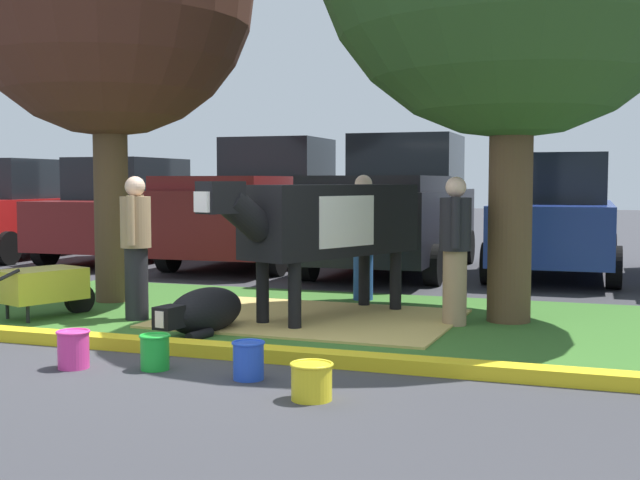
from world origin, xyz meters
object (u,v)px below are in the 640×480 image
at_px(bucket_pink, 73,348).
at_px(sedan_red, 16,210).
at_px(person_visitor_far, 455,247).
at_px(pickup_truck_black, 396,208).
at_px(bucket_yellow, 312,380).
at_px(hatchback_white, 129,211).
at_px(sedan_blue, 555,217).
at_px(pickup_truck_maroon, 262,205).
at_px(cow_holstein, 326,222).
at_px(wheelbarrow, 43,286).
at_px(bucket_blue, 248,359).
at_px(person_visitor_near, 136,244).
at_px(bucket_green, 155,351).
at_px(person_handler, 363,234).
at_px(calf_lying, 204,311).

height_order(bucket_pink, sedan_red, sedan_red).
distance_m(person_visitor_far, pickup_truck_black, 5.54).
relative_size(bucket_yellow, hatchback_white, 0.07).
bearing_deg(bucket_pink, hatchback_white, 119.73).
bearing_deg(bucket_pink, sedan_blue, 67.78).
relative_size(bucket_pink, pickup_truck_maroon, 0.06).
xyz_separation_m(sedan_red, sedan_blue, (10.74, 0.20, 0.00)).
xyz_separation_m(cow_holstein, pickup_truck_black, (-0.51, 5.26, -0.01)).
relative_size(wheelbarrow, bucket_blue, 5.18).
bearing_deg(pickup_truck_maroon, cow_holstein, -60.14).
relative_size(wheelbarrow, pickup_truck_black, 0.29).
relative_size(cow_holstein, bucket_yellow, 9.30).
relative_size(bucket_blue, sedan_blue, 0.07).
xyz_separation_m(person_visitor_near, bucket_blue, (2.32, -2.07, -0.72)).
height_order(bucket_pink, pickup_truck_maroon, pickup_truck_maroon).
xyz_separation_m(person_visitor_far, bucket_green, (-2.01, -2.86, -0.72)).
distance_m(wheelbarrow, bucket_green, 3.10).
bearing_deg(person_visitor_near, hatchback_white, 123.19).
height_order(bucket_blue, bucket_yellow, bucket_blue).
distance_m(bucket_blue, pickup_truck_maroon, 9.21).
bearing_deg(sedan_red, bucket_pink, -47.93).
height_order(person_handler, person_visitor_near, person_handler).
xyz_separation_m(cow_holstein, bucket_blue, (0.32, -2.82, -0.96)).
xyz_separation_m(cow_holstein, sedan_blue, (2.16, 5.36, -0.14)).
distance_m(bucket_pink, sedan_blue, 9.03).
bearing_deg(hatchback_white, person_handler, -31.92).
bearing_deg(person_visitor_far, pickup_truck_maroon, 130.16).
height_order(wheelbarrow, bucket_pink, wheelbarrow).
bearing_deg(pickup_truck_maroon, hatchback_white, -172.20).
bearing_deg(person_handler, person_visitor_far, -45.36).
distance_m(person_visitor_near, person_visitor_far, 3.55).
height_order(bucket_pink, bucket_blue, bucket_pink).
distance_m(cow_holstein, sedan_blue, 5.78).
height_order(calf_lying, sedan_red, sedan_red).
bearing_deg(pickup_truck_maroon, person_handler, -51.66).
distance_m(bucket_blue, hatchback_white, 10.25).
height_order(wheelbarrow, sedan_red, sedan_red).
xyz_separation_m(person_visitor_far, hatchback_white, (-7.38, 5.17, 0.11)).
height_order(pickup_truck_maroon, pickup_truck_black, same).
distance_m(person_visitor_near, hatchback_white, 7.19).
bearing_deg(wheelbarrow, person_visitor_far, 13.27).
bearing_deg(hatchback_white, cow_holstein, -41.53).
relative_size(calf_lying, bucket_yellow, 4.14).
height_order(calf_lying, bucket_yellow, calf_lying).
xyz_separation_m(person_handler, person_visitor_near, (-1.97, -2.33, -0.02)).
relative_size(cow_holstein, bucket_green, 10.02).
xyz_separation_m(bucket_green, sedan_red, (-8.01, 7.94, 0.83)).
relative_size(pickup_truck_black, sedan_blue, 1.23).
bearing_deg(person_handler, wheelbarrow, -140.05).
distance_m(calf_lying, sedan_red, 10.00).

